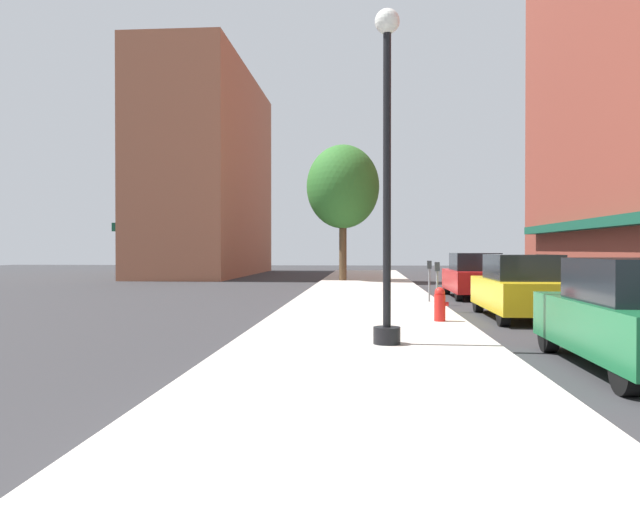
% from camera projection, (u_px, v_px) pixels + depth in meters
% --- Properties ---
extents(ground_plane, '(90.00, 90.00, 0.00)m').
position_uv_depth(ground_plane, '(472.00, 297.00, 22.97)').
color(ground_plane, '#2D2D30').
extents(sidewalk_slab, '(4.80, 50.00, 0.12)m').
position_uv_depth(sidewalk_slab, '(365.00, 293.00, 24.27)').
color(sidewalk_slab, '#B7B2A8').
rests_on(sidewalk_slab, ground).
extents(building_far_background, '(6.80, 18.00, 14.06)m').
position_uv_depth(building_far_background, '(209.00, 175.00, 42.98)').
color(building_far_background, '#9E6047').
rests_on(building_far_background, ground).
extents(lamppost, '(0.48, 0.48, 5.90)m').
position_uv_depth(lamppost, '(387.00, 169.00, 10.77)').
color(lamppost, black).
rests_on(lamppost, sidewalk_slab).
extents(fire_hydrant, '(0.33, 0.26, 0.79)m').
position_uv_depth(fire_hydrant, '(440.00, 304.00, 14.23)').
color(fire_hydrant, red).
rests_on(fire_hydrant, sidewalk_slab).
extents(parking_meter_near, '(0.14, 0.09, 1.31)m').
position_uv_depth(parking_meter_near, '(429.00, 276.00, 19.55)').
color(parking_meter_near, slate).
rests_on(parking_meter_near, sidewalk_slab).
extents(parking_meter_far, '(0.14, 0.09, 1.31)m').
position_uv_depth(parking_meter_far, '(437.00, 279.00, 17.39)').
color(parking_meter_far, slate).
rests_on(parking_meter_far, sidewalk_slab).
extents(tree_near, '(3.92, 3.92, 7.31)m').
position_uv_depth(tree_near, '(343.00, 187.00, 33.01)').
color(tree_near, '#4C3823').
rests_on(tree_near, sidewalk_slab).
extents(car_green, '(1.80, 4.30, 1.66)m').
position_uv_depth(car_green, '(637.00, 316.00, 8.96)').
color(car_green, black).
rests_on(car_green, ground).
extents(car_yellow, '(1.80, 4.30, 1.66)m').
position_uv_depth(car_yellow, '(521.00, 288.00, 15.71)').
color(car_yellow, black).
rests_on(car_yellow, ground).
extents(car_red, '(1.80, 4.30, 1.66)m').
position_uv_depth(car_red, '(474.00, 276.00, 22.56)').
color(car_red, black).
rests_on(car_red, ground).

